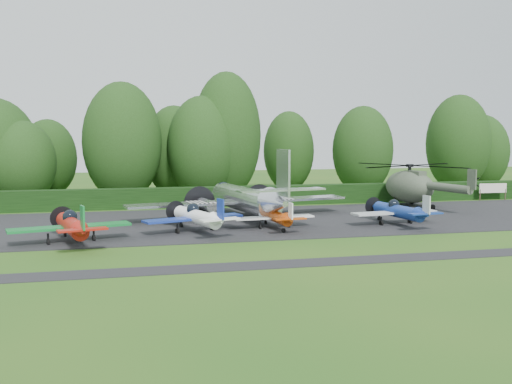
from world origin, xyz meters
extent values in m
plane|color=#225317|center=(0.00, 0.00, 0.00)|extent=(160.00, 160.00, 0.00)
cube|color=black|center=(0.00, 10.00, 0.00)|extent=(70.00, 18.00, 0.01)
cube|color=black|center=(0.00, -6.00, 0.00)|extent=(70.00, 2.00, 0.00)
cube|color=black|center=(0.00, 21.00, 0.00)|extent=(90.00, 1.60, 2.00)
cylinder|color=silver|center=(1.01, 11.38, 1.73)|extent=(2.09, 10.90, 2.09)
cone|color=silver|center=(1.01, 17.49, 1.73)|extent=(2.09, 1.36, 2.09)
cone|color=silver|center=(1.01, 4.85, 2.18)|extent=(2.09, 2.72, 2.09)
sphere|color=black|center=(1.01, 16.61, 2.18)|extent=(1.36, 1.36, 1.36)
cube|color=silver|center=(1.01, 12.29, 1.45)|extent=(19.97, 2.18, 0.20)
cube|color=white|center=(-2.62, 12.29, 1.56)|extent=(2.36, 2.27, 0.05)
cube|color=white|center=(4.65, 12.29, 1.56)|extent=(2.36, 2.27, 0.05)
cylinder|color=silver|center=(-1.89, 12.84, 1.23)|extent=(1.00, 2.91, 1.00)
cylinder|color=silver|center=(3.92, 12.84, 1.23)|extent=(1.00, 2.91, 1.00)
cylinder|color=black|center=(-1.89, 14.88, 1.23)|extent=(2.91, 0.03, 2.91)
cylinder|color=black|center=(3.92, 14.88, 1.23)|extent=(2.91, 0.03, 2.91)
cube|color=silver|center=(1.01, 4.12, 3.18)|extent=(6.81, 1.27, 0.13)
cube|color=silver|center=(1.01, 3.85, 4.45)|extent=(0.16, 2.00, 3.45)
cylinder|color=black|center=(-1.89, 12.47, 0.23)|extent=(0.23, 0.82, 0.82)
cylinder|color=black|center=(3.92, 12.47, 0.23)|extent=(0.23, 0.82, 0.82)
cylinder|color=black|center=(1.01, 3.76, 0.16)|extent=(0.16, 0.40, 0.40)
cylinder|color=#A6190F|center=(-12.44, 2.90, 1.25)|extent=(1.09, 6.23, 1.09)
sphere|color=black|center=(-12.44, 3.58, 1.75)|extent=(0.95, 0.95, 0.95)
cube|color=#10702D|center=(-12.44, 3.46, 1.08)|extent=(7.92, 1.47, 0.16)
cube|color=#A6190F|center=(-12.44, -0.84, 1.53)|extent=(2.94, 0.79, 0.11)
cube|color=#10702D|center=(-12.44, -0.95, 2.26)|extent=(0.11, 0.91, 1.47)
cylinder|color=black|center=(-12.44, 6.91, 1.25)|extent=(1.70, 0.02, 1.70)
cylinder|color=black|center=(-13.92, 3.24, 0.20)|extent=(0.16, 0.50, 0.50)
cylinder|color=black|center=(-10.97, 3.24, 0.20)|extent=(0.16, 0.50, 0.50)
cylinder|color=black|center=(-12.44, 5.84, 0.18)|extent=(0.14, 0.45, 0.45)
cylinder|color=white|center=(-3.84, 5.34, 1.21)|extent=(1.05, 6.03, 1.05)
sphere|color=black|center=(-3.84, 6.00, 1.70)|extent=(0.92, 0.92, 0.92)
cube|color=navy|center=(-3.84, 5.89, 1.04)|extent=(7.68, 1.43, 0.15)
cube|color=white|center=(-3.84, 1.72, 1.48)|extent=(2.85, 0.77, 0.11)
cube|color=navy|center=(-3.84, 1.61, 2.19)|extent=(0.11, 0.88, 1.43)
cylinder|color=black|center=(-3.84, 9.24, 1.21)|extent=(1.65, 0.02, 1.65)
cylinder|color=black|center=(-5.27, 5.67, 0.20)|extent=(0.15, 0.48, 0.48)
cylinder|color=black|center=(-2.42, 5.67, 0.20)|extent=(0.15, 0.48, 0.48)
cylinder|color=black|center=(-3.84, 8.20, 0.18)|extent=(0.13, 0.44, 0.44)
cylinder|color=#BB3F0B|center=(2.29, 5.74, 1.00)|extent=(0.87, 5.00, 0.87)
sphere|color=black|center=(2.29, 6.28, 1.41)|extent=(0.76, 0.76, 0.76)
cube|color=white|center=(2.29, 6.19, 0.86)|extent=(6.36, 1.18, 0.13)
cube|color=#BB3F0B|center=(2.29, 2.74, 1.23)|extent=(2.36, 0.64, 0.09)
cube|color=white|center=(2.29, 2.65, 1.82)|extent=(0.09, 0.73, 1.18)
cylinder|color=black|center=(2.29, 8.96, 1.00)|extent=(1.36, 0.02, 1.36)
cylinder|color=black|center=(1.11, 6.01, 0.16)|extent=(0.13, 0.40, 0.40)
cylinder|color=black|center=(3.47, 6.01, 0.16)|extent=(0.13, 0.40, 0.40)
cylinder|color=black|center=(2.29, 8.10, 0.15)|extent=(0.11, 0.36, 0.36)
cylinder|color=navy|center=(12.30, 5.26, 1.15)|extent=(1.00, 5.75, 1.00)
sphere|color=black|center=(12.30, 5.89, 1.62)|extent=(0.88, 0.88, 0.88)
cube|color=silver|center=(12.30, 5.78, 0.99)|extent=(7.32, 1.36, 0.15)
cube|color=navy|center=(12.30, 1.81, 1.41)|extent=(2.72, 0.73, 0.10)
cube|color=silver|center=(12.30, 1.70, 2.09)|extent=(0.10, 0.84, 1.36)
cylinder|color=black|center=(12.30, 8.97, 1.15)|extent=(1.57, 0.02, 1.57)
cylinder|color=black|center=(10.94, 5.57, 0.19)|extent=(0.15, 0.46, 0.46)
cylinder|color=black|center=(13.66, 5.57, 0.19)|extent=(0.15, 0.46, 0.46)
cylinder|color=black|center=(12.30, 7.98, 0.17)|extent=(0.13, 0.42, 0.42)
ellipsoid|color=#3C4736|center=(19.38, 16.77, 1.99)|extent=(3.46, 6.34, 3.31)
cylinder|color=#3C4736|center=(19.38, 11.79, 2.33)|extent=(0.78, 6.65, 0.78)
cube|color=#3C4736|center=(19.38, 8.36, 3.32)|extent=(0.13, 1.00, 1.77)
cylinder|color=black|center=(19.38, 16.77, 3.65)|extent=(0.33, 0.33, 0.89)
cylinder|color=black|center=(19.38, 16.77, 4.15)|extent=(0.78, 0.78, 0.28)
cylinder|color=black|center=(19.38, 16.77, 4.15)|extent=(13.29, 13.29, 0.07)
cube|color=#3C4736|center=(19.38, 15.89, 3.27)|extent=(1.00, 2.22, 0.78)
ellipsoid|color=black|center=(19.38, 18.55, 2.10)|extent=(2.10, 2.10, 1.89)
cylinder|color=black|center=(18.27, 17.66, 0.33)|extent=(0.20, 0.62, 0.62)
cylinder|color=black|center=(20.49, 17.66, 0.33)|extent=(0.20, 0.62, 0.62)
cylinder|color=black|center=(19.38, 13.23, 0.28)|extent=(0.18, 0.53, 0.53)
cylinder|color=#3F3326|center=(29.39, 19.32, 0.63)|extent=(0.13, 0.13, 1.26)
cylinder|color=#3F3326|center=(32.54, 19.32, 0.63)|extent=(0.13, 0.13, 1.26)
cube|color=silver|center=(30.96, 19.32, 1.37)|extent=(3.36, 0.08, 1.05)
cylinder|color=black|center=(32.92, 29.48, 2.03)|extent=(0.70, 0.70, 4.07)
ellipsoid|color=#1A3210|center=(32.92, 29.48, 6.21)|extent=(8.05, 8.05, 12.42)
cylinder|color=black|center=(-9.11, 27.23, 2.12)|extent=(0.70, 0.70, 4.25)
ellipsoid|color=#1A3210|center=(-9.11, 27.23, 6.49)|extent=(8.46, 8.46, 12.97)
cylinder|color=black|center=(11.88, 34.97, 1.69)|extent=(0.70, 0.70, 3.39)
ellipsoid|color=#1A3210|center=(11.88, 34.97, 5.17)|extent=(6.54, 6.54, 10.34)
cylinder|color=black|center=(2.57, 28.60, 2.37)|extent=(0.70, 0.70, 4.73)
ellipsoid|color=#1A3210|center=(2.57, 28.60, 7.23)|extent=(7.87, 7.87, 14.47)
cylinder|color=black|center=(37.19, 30.94, 1.63)|extent=(0.70, 0.70, 3.27)
ellipsoid|color=#1A3210|center=(37.19, 30.94, 4.99)|extent=(7.41, 7.41, 9.98)
cylinder|color=black|center=(-3.20, 31.16, 1.75)|extent=(0.70, 0.70, 3.51)
ellipsoid|color=#1A3210|center=(-3.20, 31.16, 5.35)|extent=(7.02, 7.02, 10.71)
cylinder|color=black|center=(19.62, 29.16, 1.77)|extent=(0.70, 0.70, 3.54)
ellipsoid|color=#1A3210|center=(19.62, 29.16, 5.41)|extent=(7.41, 7.41, 10.82)
cylinder|color=black|center=(-17.65, 34.73, 1.49)|extent=(0.70, 0.70, 2.99)
ellipsoid|color=#1A3210|center=(-17.65, 34.73, 4.56)|extent=(6.53, 6.53, 9.13)
cylinder|color=black|center=(-0.42, 27.57, 1.90)|extent=(0.70, 0.70, 3.81)
ellipsoid|color=#1A3210|center=(-0.42, 27.57, 5.82)|extent=(7.79, 7.79, 11.64)
cylinder|color=black|center=(-19.33, 27.21, 1.44)|extent=(0.70, 0.70, 2.87)
ellipsoid|color=#1A3210|center=(-19.33, 27.21, 4.39)|extent=(6.91, 6.91, 8.78)
camera|label=1|loc=(-9.00, -36.14, 7.17)|focal=40.00mm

